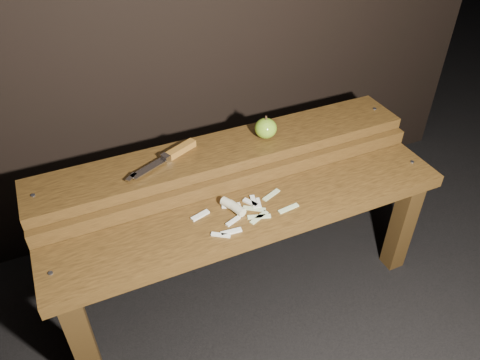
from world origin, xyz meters
name	(u,v)px	position (x,y,z in m)	size (l,w,h in m)	color
ground	(247,291)	(0.00, 0.00, 0.00)	(60.00, 60.00, 0.00)	black
bench_front_tier	(257,230)	(0.00, -0.06, 0.35)	(1.20, 0.20, 0.42)	#36230D
bench_rear_tier	(226,170)	(0.00, 0.17, 0.41)	(1.20, 0.21, 0.50)	#36230D
apple	(266,128)	(0.14, 0.17, 0.53)	(0.07, 0.07, 0.08)	olive
knife	(173,154)	(-0.16, 0.19, 0.51)	(0.24, 0.12, 0.02)	#8F5B1F
apple_scraps	(238,209)	(-0.05, -0.03, 0.43)	(0.30, 0.14, 0.03)	beige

